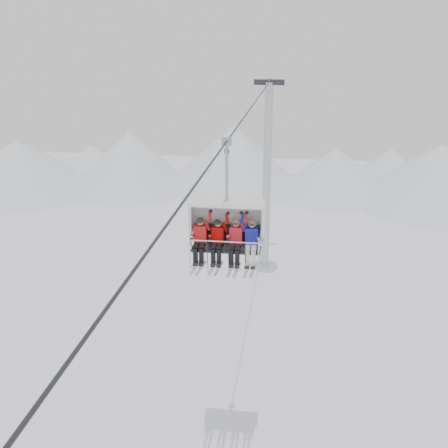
# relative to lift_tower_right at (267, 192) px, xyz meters

# --- Properties ---
(ridgeline) EXTENTS (72.00, 21.00, 7.00)m
(ridgeline) POSITION_rel_lift_tower_right_xyz_m (-1.58, 20.05, -2.94)
(ridgeline) COLOR silver
(ridgeline) RESTS_ON ground
(lift_tower_right) EXTENTS (2.00, 1.80, 13.48)m
(lift_tower_right) POSITION_rel_lift_tower_right_xyz_m (0.00, 0.00, 0.00)
(lift_tower_right) COLOR #ABADB2
(lift_tower_right) RESTS_ON ground
(haul_cable) EXTENTS (0.06, 50.00, 0.06)m
(haul_cable) POSITION_rel_lift_tower_right_xyz_m (0.00, -22.00, 7.52)
(haul_cable) COLOR #29292E
(haul_cable) RESTS_ON lift_tower_left
(chairlift_carrier) EXTENTS (2.34, 1.17, 3.98)m
(chairlift_carrier) POSITION_rel_lift_tower_right_xyz_m (0.00, -21.27, 4.89)
(chairlift_carrier) COLOR black
(chairlift_carrier) RESTS_ON haul_cable
(skier_far_left) EXTENTS (0.40, 1.69, 1.60)m
(skier_far_left) POSITION_rel_lift_tower_right_xyz_m (-0.83, -21.58, 4.42)
(skier_far_left) COLOR red
(skier_far_left) RESTS_ON chairlift_carrier
(skier_center_left) EXTENTS (0.39, 1.69, 1.55)m
(skier_center_left) POSITION_rel_lift_tower_right_xyz_m (-0.26, -21.58, 4.41)
(skier_center_left) COLOR #A90602
(skier_center_left) RESTS_ON chairlift_carrier
(skier_center_right) EXTENTS (0.40, 1.69, 1.60)m
(skier_center_right) POSITION_rel_lift_tower_right_xyz_m (0.31, -21.58, 4.42)
(skier_center_right) COLOR red
(skier_center_right) RESTS_ON chairlift_carrier
(skier_far_right) EXTENTS (0.40, 1.69, 1.59)m
(skier_far_right) POSITION_rel_lift_tower_right_xyz_m (0.81, -21.58, 4.42)
(skier_far_right) COLOR #141C92
(skier_far_right) RESTS_ON chairlift_carrier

